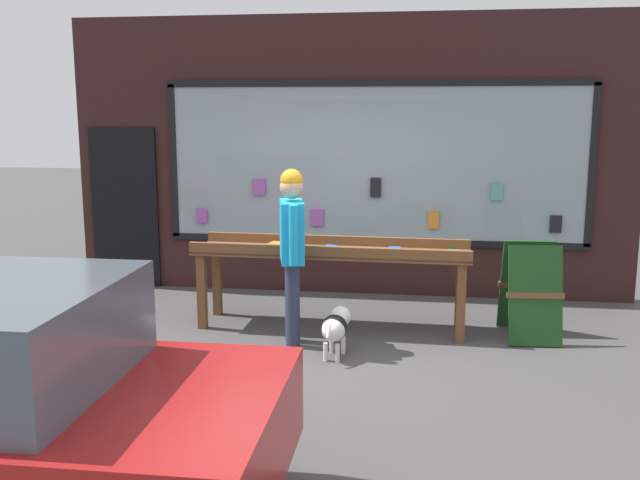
{
  "coord_description": "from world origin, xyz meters",
  "views": [
    {
      "loc": [
        0.96,
        -6.57,
        2.35
      ],
      "look_at": [
        -0.09,
        0.62,
        1.0
      ],
      "focal_mm": 40.0,
      "sensor_mm": 36.0,
      "label": 1
    }
  ],
  "objects": [
    {
      "name": "ground_plane",
      "position": [
        0.0,
        0.0,
        0.0
      ],
      "size": [
        40.0,
        40.0,
        0.0
      ],
      "primitive_type": "plane",
      "color": "#474444"
    },
    {
      "name": "shopfront_facade",
      "position": [
        -0.02,
        2.39,
        1.72
      ],
      "size": [
        7.08,
        0.29,
        3.48
      ],
      "color": "#331919",
      "rests_on": "ground_plane"
    },
    {
      "name": "display_table_main",
      "position": [
        -0.0,
        0.82,
        0.78
      ],
      "size": [
        2.95,
        0.76,
        0.95
      ],
      "color": "brown",
      "rests_on": "ground_plane"
    },
    {
      "name": "person_browsing",
      "position": [
        -0.32,
        0.22,
        1.05
      ],
      "size": [
        0.33,
        0.67,
        1.77
      ],
      "rotation": [
        0.0,
        0.0,
        1.81
      ],
      "color": "#2D334C",
      "rests_on": "ground_plane"
    },
    {
      "name": "small_dog",
      "position": [
        0.16,
        -0.08,
        0.3
      ],
      "size": [
        0.28,
        0.61,
        0.44
      ],
      "rotation": [
        0.0,
        0.0,
        1.45
      ],
      "color": "white",
      "rests_on": "ground_plane"
    },
    {
      "name": "sandwich_board_sign",
      "position": [
        2.07,
        0.79,
        0.5
      ],
      "size": [
        0.61,
        0.74,
        0.99
      ],
      "rotation": [
        0.0,
        0.0,
        0.08
      ],
      "color": "#193F19",
      "rests_on": "ground_plane"
    }
  ]
}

